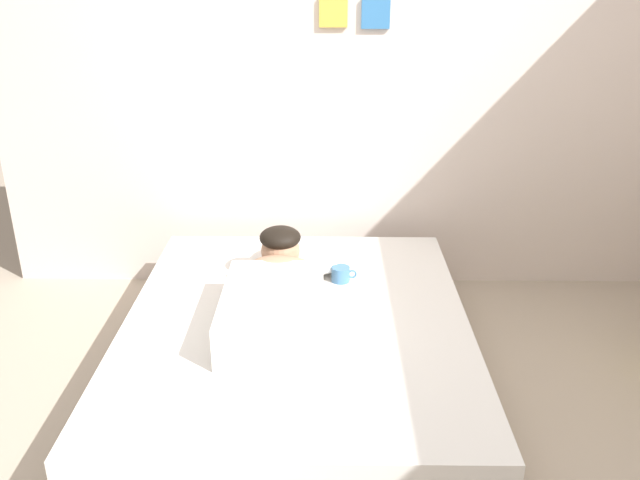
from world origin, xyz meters
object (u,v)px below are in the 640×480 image
object	(u,v)px
person_lying	(275,293)
coffee_cup	(341,274)
bed	(297,352)
cell_phone	(241,354)
pillow	(300,260)

from	to	relation	value
person_lying	coffee_cup	bearing A→B (deg)	48.78
bed	cell_phone	distance (m)	0.41
bed	person_lying	size ratio (longest dim) A/B	2.08
bed	person_lying	bearing A→B (deg)	164.14
bed	pillow	distance (m)	0.55
pillow	bed	bearing A→B (deg)	-89.79
bed	person_lying	distance (m)	0.30
person_lying	coffee_cup	xyz separation A→B (m)	(0.30, 0.34, -0.07)
coffee_cup	cell_phone	world-z (taller)	coffee_cup
pillow	person_lying	world-z (taller)	person_lying
pillow	cell_phone	xyz separation A→B (m)	(-0.21, -0.80, -0.05)
coffee_cup	cell_phone	xyz separation A→B (m)	(-0.41, -0.67, -0.03)
pillow	person_lying	distance (m)	0.48
bed	coffee_cup	distance (m)	0.47
bed	pillow	size ratio (longest dim) A/B	3.68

